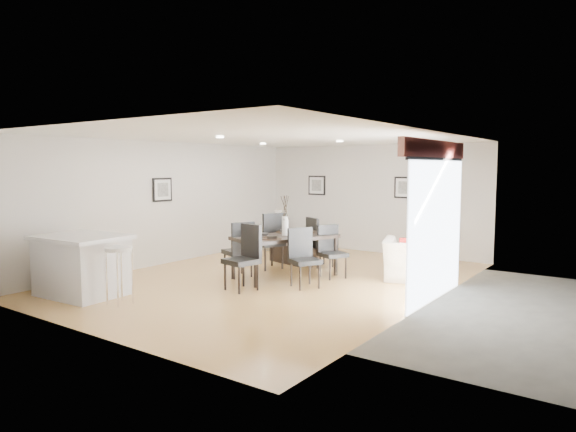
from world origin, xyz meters
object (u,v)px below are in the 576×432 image
Objects in this scene: dining_table at (285,240)px; bar_stool at (119,255)px; sofa at (287,239)px; dining_chair_foot at (317,239)px; coffee_table at (295,253)px; dining_chair_wfar at (271,238)px; kitchen_island at (82,265)px; dining_chair_efar at (331,248)px; dining_chair_head at (246,253)px; side_table at (278,234)px; dining_chair_enear at (303,254)px; dining_chair_wnear at (240,246)px; armchair at (416,260)px.

dining_table is 2.42× the size of bar_stool.
sofa is 3.17m from dining_table.
coffee_table is (-0.70, 0.16, -0.39)m from dining_chair_foot.
dining_chair_wfar is 0.79× the size of kitchen_island.
dining_chair_efar is at bearing 114.41° from dining_chair_wfar.
dining_chair_head reaches higher than dining_table.
dining_chair_foot reaches higher than coffee_table.
side_table is at bearing 104.89° from bar_stool.
coffee_table is at bearing -155.85° from dining_chair_wfar.
kitchen_island is at bearing 165.30° from dining_chair_enear.
dining_chair_foot reaches higher than kitchen_island.
sofa is 5.77m from bar_stool.
side_table is (-3.41, 2.90, -0.29)m from dining_chair_efar.
dining_chair_wfar is 1.82m from dining_chair_head.
kitchen_island is (0.74, -6.54, 0.23)m from side_table.
dining_chair_efar reaches higher than coffee_table.
dining_chair_head is 0.76× the size of kitchen_island.
dining_chair_foot is 1.03× the size of coffee_table.
dining_chair_wfar is 1.12× the size of dining_chair_foot.
dining_chair_efar is (1.40, 0.08, -0.10)m from dining_chair_wfar.
dining_chair_enear reaches higher than side_table.
dining_chair_head is at bearing 129.51° from sofa.
sofa is at bearing 84.98° from kitchen_island.
side_table is (-2.70, 3.43, -0.46)m from dining_table.
dining_chair_wfar is (1.11, -2.12, 0.36)m from sofa.
kitchen_island is (-2.68, -2.67, -0.08)m from dining_chair_enear.
dining_table is 0.83m from dining_chair_wfar.
dining_chair_wnear is 4.45m from side_table.
dining_chair_efar is at bearing -40.31° from side_table.
sofa is 1.94× the size of dining_chair_wnear.
side_table is (-2.01, 2.97, -0.39)m from dining_chair_wfar.
dining_chair_enear reaches higher than dining_table.
dining_chair_efar is at bearing 165.65° from dining_chair_foot.
dining_chair_efar is 4.52m from kitchen_island.
kitchen_island is at bearing -83.58° from side_table.
kitchen_island is at bearing 180.00° from bar_stool.
dining_chair_enear is (-1.48, -1.66, 0.20)m from armchair.
dining_table is (1.80, -2.58, 0.43)m from sofa.
bar_stool is (-1.67, -3.65, 0.21)m from dining_chair_efar.
dining_chair_wfar reaches higher than dining_chair_efar.
dining_table is 1.45× the size of kitchen_island.
dining_chair_enear is 0.99× the size of dining_chair_foot.
armchair is 0.55× the size of dining_table.
armchair is 2.94m from coffee_table.
armchair is 5.38m from side_table.
coffee_table is 2.83m from side_table.
sofa is 1.98× the size of dining_chair_foot.
bar_stool reaches higher than sofa.
kitchen_island is at bearing -124.26° from dining_chair_head.
dining_table reaches higher than coffee_table.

